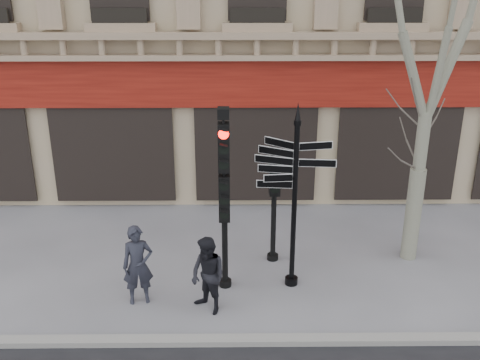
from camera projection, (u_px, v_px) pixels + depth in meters
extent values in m
plane|color=slate|center=(264.00, 300.00, 11.02)|extent=(80.00, 80.00, 0.00)
cube|color=gray|center=(268.00, 340.00, 9.69)|extent=(80.00, 0.25, 0.12)
cube|color=#600F09|center=(256.00, 83.00, 14.32)|extent=(28.00, 0.25, 1.30)
cube|color=#887558|center=(257.00, 47.00, 13.77)|extent=(28.00, 0.35, 0.74)
cylinder|color=black|center=(294.00, 209.00, 10.98)|extent=(0.11, 0.11, 3.55)
cylinder|color=black|center=(291.00, 281.00, 11.58)|extent=(0.28, 0.28, 0.16)
cone|color=black|center=(298.00, 111.00, 10.26)|extent=(0.12, 0.12, 0.36)
cylinder|color=black|center=(224.00, 209.00, 10.90)|extent=(0.12, 0.12, 3.59)
cylinder|color=black|center=(225.00, 283.00, 11.51)|extent=(0.27, 0.27, 0.14)
cube|color=black|center=(224.00, 197.00, 10.80)|extent=(0.44, 0.32, 0.97)
cube|color=black|center=(224.00, 147.00, 10.43)|extent=(0.44, 0.32, 0.97)
sphere|color=#FF0C05|center=(224.00, 134.00, 10.34)|extent=(0.21, 0.21, 0.21)
cube|color=black|center=(223.00, 113.00, 10.20)|extent=(0.23, 0.29, 0.21)
cylinder|color=black|center=(274.00, 206.00, 12.14)|extent=(0.13, 0.13, 2.72)
cylinder|color=black|center=(273.00, 256.00, 12.59)|extent=(0.28, 0.28, 0.15)
cube|color=black|center=(275.00, 172.00, 11.85)|extent=(0.46, 0.33, 1.03)
cylinder|color=gray|center=(413.00, 214.00, 12.34)|extent=(0.36, 0.36, 2.22)
cylinder|color=gray|center=(422.00, 143.00, 11.74)|extent=(0.28, 0.28, 1.41)
imported|color=#21222C|center=(138.00, 265.00, 10.68)|extent=(0.69, 0.53, 1.68)
imported|color=black|center=(208.00, 276.00, 10.39)|extent=(0.97, 0.97, 1.59)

